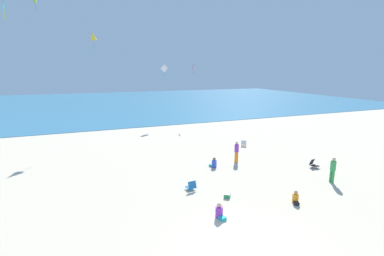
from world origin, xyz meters
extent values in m
plane|color=beige|center=(0.00, 10.00, 0.00)|extent=(120.00, 120.00, 0.00)
cube|color=teal|center=(0.00, 56.17, 0.03)|extent=(120.00, 60.00, 0.05)
cube|color=black|center=(10.20, 6.62, 0.18)|extent=(0.61, 0.63, 0.03)
cube|color=black|center=(10.13, 6.89, 0.40)|extent=(0.52, 0.30, 0.46)
cylinder|color=#B7B7BC|center=(10.48, 6.54, 0.09)|extent=(0.02, 0.02, 0.18)
cylinder|color=#B7B7BC|center=(10.01, 6.41, 0.09)|extent=(0.02, 0.02, 0.18)
cube|color=#2370B2|center=(-0.06, 6.56, 0.17)|extent=(0.59, 0.52, 0.03)
cube|color=#2370B2|center=(-0.03, 6.31, 0.39)|extent=(0.55, 0.25, 0.45)
cylinder|color=#B7B7BC|center=(-0.34, 6.66, 0.08)|extent=(0.02, 0.02, 0.17)
cylinder|color=#B7B7BC|center=(0.18, 6.73, 0.08)|extent=(0.02, 0.02, 0.17)
cube|color=white|center=(8.43, 13.95, 0.16)|extent=(0.71, 0.71, 0.03)
cube|color=white|center=(8.27, 13.73, 0.36)|extent=(0.52, 0.43, 0.42)
cylinder|color=#B7B7BC|center=(8.30, 14.22, 0.08)|extent=(0.02, 0.02, 0.16)
cylinder|color=#B7B7BC|center=(8.72, 13.93, 0.08)|extent=(0.02, 0.02, 0.16)
cube|color=#339956|center=(1.61, 4.82, 0.11)|extent=(0.53, 0.55, 0.22)
cube|color=white|center=(1.61, 4.82, 0.24)|extent=(0.55, 0.57, 0.04)
cylinder|color=purple|center=(0.16, 3.01, 0.29)|extent=(0.44, 0.44, 0.57)
sphere|color=tan|center=(0.16, 3.01, 0.67)|extent=(0.23, 0.23, 0.23)
cube|color=#19ADB2|center=(0.20, 2.78, 0.08)|extent=(0.36, 0.46, 0.17)
cylinder|color=orange|center=(5.15, 9.97, 0.43)|extent=(0.15, 0.15, 0.86)
cylinder|color=orange|center=(5.34, 10.02, 0.43)|extent=(0.15, 0.15, 0.86)
cylinder|color=purple|center=(5.25, 9.99, 1.18)|extent=(0.41, 0.41, 0.64)
sphere|color=beige|center=(5.25, 9.99, 1.61)|extent=(0.24, 0.24, 0.24)
cylinder|color=green|center=(9.11, 4.06, 0.43)|extent=(0.15, 0.15, 0.87)
cylinder|color=green|center=(9.12, 4.26, 0.43)|extent=(0.15, 0.15, 0.87)
cylinder|color=green|center=(9.12, 4.16, 1.20)|extent=(0.37, 0.37, 0.65)
sphere|color=beige|center=(9.12, 4.16, 1.63)|extent=(0.24, 0.24, 0.24)
cylinder|color=blue|center=(3.03, 9.55, 0.29)|extent=(0.48, 0.48, 0.57)
sphere|color=#846047|center=(3.03, 9.55, 0.68)|extent=(0.23, 0.23, 0.23)
cube|color=#19ADB2|center=(2.95, 9.77, 0.08)|extent=(0.42, 0.49, 0.17)
cylinder|color=orange|center=(4.89, 2.84, 0.26)|extent=(0.46, 0.46, 0.53)
sphere|color=tan|center=(4.89, 2.84, 0.62)|extent=(0.21, 0.21, 0.21)
cube|color=black|center=(4.79, 2.66, 0.08)|extent=(0.41, 0.46, 0.15)
cube|color=#1EADAD|center=(-10.47, 14.35, 11.56)|extent=(0.16, 0.65, 0.65)
cylinder|color=#99DB33|center=(-10.47, 14.35, 11.00)|extent=(0.13, 0.07, 0.64)
cone|color=#99DB33|center=(-10.66, 29.65, 15.39)|extent=(0.52, 0.46, 0.59)
cylinder|color=blue|center=(-10.66, 29.65, 14.60)|extent=(0.23, 0.03, 1.11)
cone|color=yellow|center=(-4.75, 23.36, 10.89)|extent=(1.03, 1.08, 0.95)
cylinder|color=#1EADAD|center=(-4.75, 23.36, 9.98)|extent=(0.06, 0.07, 1.16)
cube|color=white|center=(4.43, 28.68, 7.60)|extent=(1.12, 0.30, 1.14)
cylinder|color=#1EADAD|center=(4.43, 28.68, 6.63)|extent=(0.05, 0.08, 1.14)
cube|color=pink|center=(8.32, 27.60, 7.74)|extent=(0.29, 1.06, 1.04)
cylinder|color=black|center=(8.32, 27.60, 7.15)|extent=(0.12, 0.07, 0.43)
camera|label=1|loc=(-5.53, -7.90, 7.32)|focal=24.75mm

